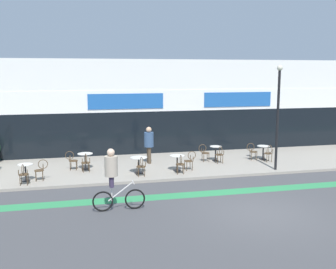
% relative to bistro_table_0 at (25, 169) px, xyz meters
% --- Properties ---
extents(ground_plane, '(120.00, 120.00, 0.00)m').
position_rel_bistro_table_0_xyz_m(ground_plane, '(8.17, -5.53, -0.64)').
color(ground_plane, '#424244').
extents(sidewalk_slab, '(40.00, 5.50, 0.12)m').
position_rel_bistro_table_0_xyz_m(sidewalk_slab, '(8.17, 1.72, -0.58)').
color(sidewalk_slab, gray).
rests_on(sidewalk_slab, ground).
extents(storefront_facade, '(40.00, 4.06, 5.42)m').
position_rel_bistro_table_0_xyz_m(storefront_facade, '(8.17, 6.44, 2.06)').
color(storefront_facade, silver).
rests_on(storefront_facade, ground).
extents(bike_lane_stripe, '(36.00, 0.70, 0.01)m').
position_rel_bistro_table_0_xyz_m(bike_lane_stripe, '(8.17, -3.04, -0.64)').
color(bike_lane_stripe, '#2D844C').
rests_on(bike_lane_stripe, ground).
extents(bistro_table_0, '(0.63, 0.63, 0.74)m').
position_rel_bistro_table_0_xyz_m(bistro_table_0, '(0.00, 0.00, 0.00)').
color(bistro_table_0, black).
rests_on(bistro_table_0, sidewalk_slab).
extents(bistro_table_1, '(0.71, 0.71, 0.76)m').
position_rel_bistro_table_0_xyz_m(bistro_table_1, '(2.52, 1.58, 0.03)').
color(bistro_table_1, black).
rests_on(bistro_table_1, sidewalk_slab).
extents(bistro_table_2, '(0.78, 0.78, 0.74)m').
position_rel_bistro_table_0_xyz_m(bistro_table_2, '(4.89, 0.25, 0.02)').
color(bistro_table_2, black).
rests_on(bistro_table_2, sidewalk_slab).
extents(bistro_table_3, '(0.69, 0.69, 0.73)m').
position_rel_bistro_table_0_xyz_m(bistro_table_3, '(6.72, 0.28, 0.00)').
color(bistro_table_3, black).
rests_on(bistro_table_3, sidewalk_slab).
extents(bistro_table_4, '(0.61, 0.61, 0.77)m').
position_rel_bistro_table_0_xyz_m(bistro_table_4, '(9.20, 1.86, 0.02)').
color(bistro_table_4, black).
rests_on(bistro_table_4, sidewalk_slab).
extents(bistro_table_5, '(0.67, 0.67, 0.73)m').
position_rel_bistro_table_0_xyz_m(bistro_table_5, '(11.76, 1.60, -0.00)').
color(bistro_table_5, black).
rests_on(bistro_table_5, sidewalk_slab).
extents(cafe_chair_0_near, '(0.42, 0.59, 0.90)m').
position_rel_bistro_table_0_xyz_m(cafe_chair_0_near, '(-0.00, -0.63, -0.00)').
color(cafe_chair_0_near, '#4C3823').
rests_on(cafe_chair_0_near, sidewalk_slab).
extents(cafe_chair_0_side, '(0.59, 0.42, 0.90)m').
position_rel_bistro_table_0_xyz_m(cafe_chair_0_side, '(0.63, 0.00, -0.00)').
color(cafe_chair_0_side, '#4C3823').
rests_on(cafe_chair_0_side, sidewalk_slab).
extents(cafe_chair_1_near, '(0.45, 0.60, 0.90)m').
position_rel_bistro_table_0_xyz_m(cafe_chair_1_near, '(2.53, 0.95, -0.00)').
color(cafe_chair_1_near, '#4C3823').
rests_on(cafe_chair_1_near, sidewalk_slab).
extents(cafe_chair_1_side, '(0.60, 0.45, 0.90)m').
position_rel_bistro_table_0_xyz_m(cafe_chair_1_side, '(1.90, 1.59, -0.00)').
color(cafe_chair_1_side, '#4C3823').
rests_on(cafe_chair_1_side, sidewalk_slab).
extents(cafe_chair_2_near, '(0.44, 0.59, 0.90)m').
position_rel_bistro_table_0_xyz_m(cafe_chair_2_near, '(4.90, -0.38, -0.00)').
color(cafe_chair_2_near, '#4C3823').
rests_on(cafe_chair_2_near, sidewalk_slab).
extents(cafe_chair_3_near, '(0.43, 0.59, 0.90)m').
position_rel_bistro_table_0_xyz_m(cafe_chair_3_near, '(6.71, -0.35, -0.00)').
color(cafe_chair_3_near, '#4C3823').
rests_on(cafe_chair_3_near, sidewalk_slab).
extents(cafe_chair_3_side, '(0.59, 0.44, 0.90)m').
position_rel_bistro_table_0_xyz_m(cafe_chair_3_side, '(7.34, 0.29, -0.00)').
color(cafe_chair_3_side, '#4C3823').
rests_on(cafe_chair_3_side, sidewalk_slab).
extents(cafe_chair_4_near, '(0.41, 0.58, 0.90)m').
position_rel_bistro_table_0_xyz_m(cafe_chair_4_near, '(9.20, 1.24, -0.00)').
color(cafe_chair_4_near, '#4C3823').
rests_on(cafe_chair_4_near, sidewalk_slab).
extents(cafe_chair_4_side, '(0.57, 0.40, 0.90)m').
position_rel_bistro_table_0_xyz_m(cafe_chair_4_side, '(8.57, 1.86, -0.00)').
color(cafe_chair_4_side, '#4C3823').
rests_on(cafe_chair_4_side, sidewalk_slab).
extents(cafe_chair_5_near, '(0.43, 0.59, 0.90)m').
position_rel_bistro_table_0_xyz_m(cafe_chair_5_near, '(11.77, 0.97, -0.00)').
color(cafe_chair_5_near, '#4C3823').
rests_on(cafe_chair_5_near, sidewalk_slab).
extents(cafe_chair_5_side, '(0.60, 0.45, 0.90)m').
position_rel_bistro_table_0_xyz_m(cafe_chair_5_side, '(11.14, 1.61, -0.00)').
color(cafe_chair_5_side, '#4C3823').
rests_on(cafe_chair_5_side, sidewalk_slab).
extents(lamp_post, '(0.26, 0.26, 4.90)m').
position_rel_bistro_table_0_xyz_m(lamp_post, '(11.33, -0.57, 2.33)').
color(lamp_post, black).
rests_on(lamp_post, sidewalk_slab).
extents(cyclist_0, '(1.82, 0.48, 2.18)m').
position_rel_bistro_table_0_xyz_m(cyclist_0, '(3.34, -4.13, 0.61)').
color(cyclist_0, black).
rests_on(cyclist_0, ground).
extents(pedestrian_far_end, '(0.52, 0.52, 1.87)m').
position_rel_bistro_table_0_xyz_m(pedestrian_far_end, '(5.70, 2.10, 0.59)').
color(pedestrian_far_end, '#4C3D2D').
rests_on(pedestrian_far_end, sidewalk_slab).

